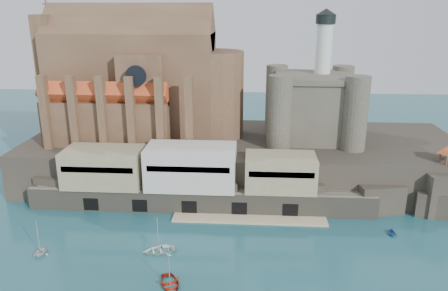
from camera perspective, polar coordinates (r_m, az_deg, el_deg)
ground at (r=71.04m, az=1.48°, el=-16.32°), size 300.00×300.00×0.00m
promontory at (r=104.20m, az=2.30°, el=-1.79°), size 100.00×36.00×10.00m
quay at (r=89.40m, az=-4.42°, el=-4.45°), size 70.00×12.00×13.05m
church at (r=105.49m, az=-10.78°, el=7.83°), size 47.00×25.93×30.51m
castle_keep at (r=103.09m, az=11.53°, el=5.39°), size 21.20×21.20×29.30m
rock_outcrop at (r=100.17m, az=27.06°, el=-5.21°), size 14.50×10.50×8.70m
boat_0 at (r=68.84m, az=-7.07°, el=-17.72°), size 4.08×2.56×5.52m
boat_4 at (r=81.64m, az=-22.82°, el=-12.95°), size 3.30×2.45×3.43m
boat_6 at (r=77.10m, az=-8.52°, el=-13.53°), size 2.40×4.16×5.60m
boat_7 at (r=86.92m, az=21.04°, el=-10.78°), size 2.61×1.83×2.79m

